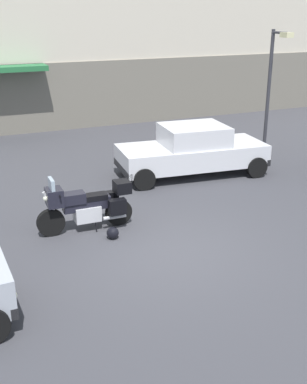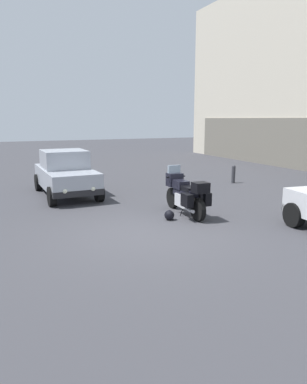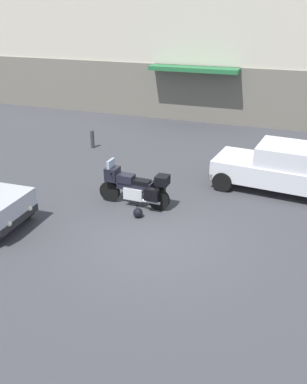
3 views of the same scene
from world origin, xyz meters
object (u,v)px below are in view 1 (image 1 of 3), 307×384
helmet (113,233)px  car_sedan_far (192,150)px  motorcycle (87,205)px  streetlamp_curbside (272,80)px

helmet → car_sedan_far: size_ratio=0.06×
motorcycle → helmet: 0.92m
streetlamp_curbside → car_sedan_far: bearing=-166.1°
motorcycle → helmet: motorcycle is taller
helmet → car_sedan_far: car_sedan_far is taller
streetlamp_curbside → motorcycle: bearing=-155.4°
motorcycle → streetlamp_curbside: size_ratio=0.53×
helmet → streetlamp_curbside: (7.19, 4.16, 2.48)m
car_sedan_far → streetlamp_curbside: size_ratio=1.11×
motorcycle → streetlamp_curbside: 8.55m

